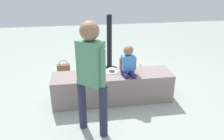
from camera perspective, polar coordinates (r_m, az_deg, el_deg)
ground_plane at (r=4.03m, az=0.11°, el=-7.37°), size 12.00×12.00×0.00m
concrete_ledge at (r=3.91m, az=0.11°, el=-4.30°), size 2.00×0.51×0.49m
child_seated at (r=3.75m, az=4.02°, el=2.07°), size 0.28×0.33×0.48m
adult_standing at (r=2.86m, az=-5.25°, el=0.02°), size 0.38×0.35×1.55m
cake_plate at (r=3.87m, az=-0.01°, el=-0.20°), size 0.22×0.22×0.07m
gift_bag at (r=4.56m, az=-6.76°, el=-1.87°), size 0.18×0.10×0.28m
railing_post at (r=5.00m, az=-0.67°, el=5.01°), size 0.36×0.36×1.24m
water_bottle_near_gift at (r=4.95m, az=7.08°, el=-0.01°), size 0.07×0.07×0.23m
party_cup_red at (r=4.53m, az=5.99°, el=-3.06°), size 0.09×0.09×0.10m
handbag_black_leather at (r=4.59m, az=-0.75°, el=-1.89°), size 0.33×0.13×0.30m
handbag_brown_canvas at (r=4.99m, az=-11.92°, el=0.13°), size 0.27×0.11×0.34m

